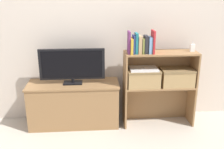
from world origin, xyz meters
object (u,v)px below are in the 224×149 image
(tv_stand, at_px, (74,104))
(book_charcoal, at_px, (146,44))
(book_plum, at_px, (129,42))
(storage_basket_right, at_px, (177,76))
(laptop, at_px, (143,69))
(book_teal, at_px, (136,43))
(storage_basket_left, at_px, (143,77))
(book_mustard, at_px, (131,46))
(book_crimson, at_px, (153,42))
(book_navy, at_px, (134,44))
(book_olive, at_px, (143,46))
(baby_monitor, at_px, (192,48))
(book_tan, at_px, (140,44))
(tv, at_px, (72,65))
(book_skyblue, at_px, (150,45))

(tv_stand, xyz_separation_m, book_charcoal, (0.84, -0.09, 0.74))
(book_plum, bearing_deg, storage_basket_right, 2.25)
(book_charcoal, height_order, laptop, book_charcoal)
(tv_stand, height_order, storage_basket_right, storage_basket_right)
(book_teal, relative_size, storage_basket_left, 0.60)
(book_mustard, bearing_deg, book_crimson, -0.00)
(book_teal, height_order, book_charcoal, book_teal)
(tv_stand, xyz_separation_m, book_navy, (0.70, -0.09, 0.75))
(book_navy, distance_m, book_olive, 0.10)
(tv_stand, xyz_separation_m, baby_monitor, (1.39, -0.05, 0.69))
(tv_stand, distance_m, book_olive, 1.09)
(book_teal, height_order, book_tan, book_teal)
(storage_basket_left, relative_size, laptop, 1.18)
(tv_stand, xyz_separation_m, book_plum, (0.65, -0.09, 0.77))
(book_plum, distance_m, book_charcoal, 0.19)
(book_navy, relative_size, book_crimson, 0.79)
(tv, bearing_deg, storage_basket_left, -4.31)
(tv_stand, bearing_deg, book_charcoal, -5.92)
(tv, xyz_separation_m, laptop, (0.83, -0.06, -0.04))
(tv, distance_m, book_navy, 0.75)
(book_tan, height_order, storage_basket_right, book_tan)
(storage_basket_right, distance_m, laptop, 0.42)
(book_crimson, relative_size, storage_basket_right, 0.67)
(tv_stand, bearing_deg, baby_monitor, -2.01)
(book_plum, height_order, storage_basket_right, book_plum)
(book_mustard, bearing_deg, tv, 172.77)
(book_mustard, relative_size, book_olive, 1.00)
(laptop, bearing_deg, book_charcoal, -65.05)
(book_olive, height_order, book_skyblue, book_skyblue)
(tv_stand, distance_m, book_plum, 1.01)
(book_plum, xyz_separation_m, baby_monitor, (0.75, 0.04, -0.08))
(book_charcoal, bearing_deg, tv_stand, 174.08)
(tv_stand, height_order, tv, tv)
(book_skyblue, bearing_deg, book_charcoal, 180.00)
(laptop, bearing_deg, book_tan, -159.19)
(book_olive, height_order, baby_monitor, book_olive)
(book_olive, bearing_deg, book_mustard, 180.00)
(tv_stand, height_order, book_tan, book_tan)
(book_mustard, height_order, book_navy, book_navy)
(book_mustard, height_order, book_charcoal, book_charcoal)
(book_plum, bearing_deg, book_crimson, 0.00)
(book_olive, distance_m, book_charcoal, 0.04)
(book_tan, bearing_deg, book_skyblue, 0.00)
(book_navy, distance_m, storage_basket_left, 0.42)
(baby_monitor, height_order, storage_basket_right, baby_monitor)
(tv_stand, bearing_deg, book_tan, -6.47)
(tv_stand, relative_size, book_navy, 5.31)
(book_plum, bearing_deg, storage_basket_left, 7.23)
(book_tan, bearing_deg, book_navy, 180.00)
(book_plum, relative_size, book_teal, 1.09)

